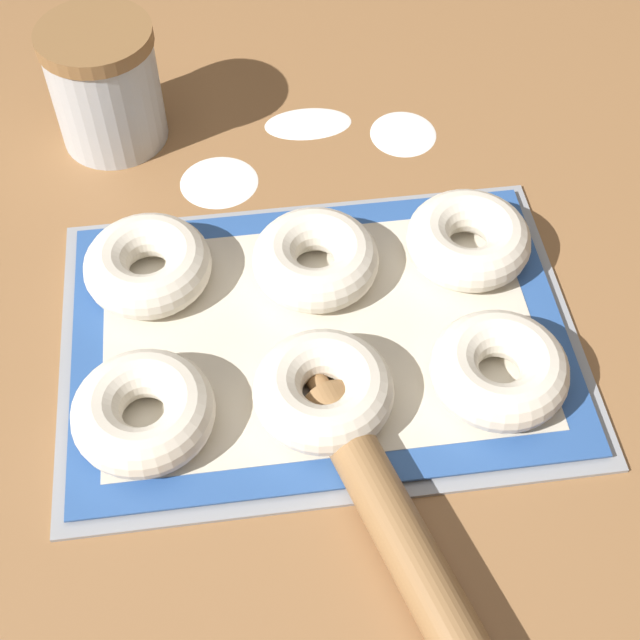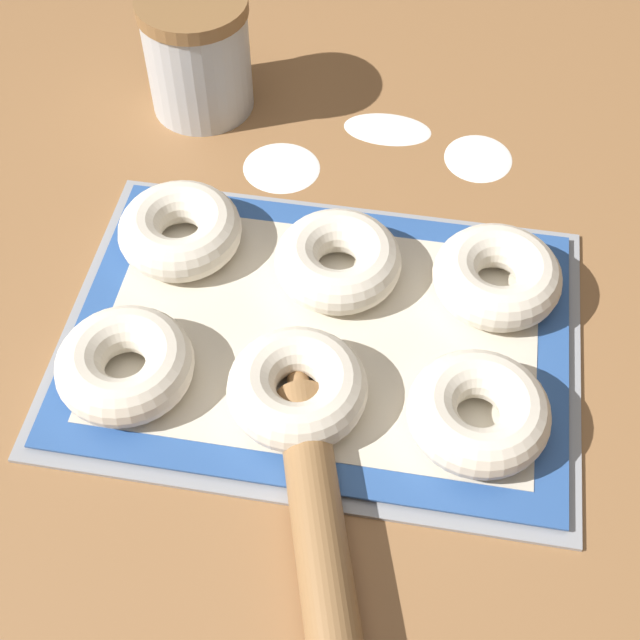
{
  "view_description": "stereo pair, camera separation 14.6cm",
  "coord_description": "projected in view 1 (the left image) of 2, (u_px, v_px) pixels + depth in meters",
  "views": [
    {
      "loc": [
        -0.05,
        -0.49,
        0.68
      ],
      "look_at": [
        0.02,
        -0.0,
        0.03
      ],
      "focal_mm": 50.0,
      "sensor_mm": 36.0,
      "label": 1
    },
    {
      "loc": [
        0.1,
        -0.49,
        0.68
      ],
      "look_at": [
        0.02,
        -0.0,
        0.03
      ],
      "focal_mm": 50.0,
      "sensor_mm": 36.0,
      "label": 2
    }
  ],
  "objects": [
    {
      "name": "flour_canister",
      "position": [
        105.0,
        85.0,
        0.96
      ],
      "size": [
        0.12,
        0.12,
        0.14
      ],
      "color": "silver",
      "rests_on": "ground_plane"
    },
    {
      "name": "flour_patch_side",
      "position": [
        403.0,
        133.0,
        1.02
      ],
      "size": [
        0.08,
        0.08,
        0.0
      ],
      "color": "white",
      "rests_on": "ground_plane"
    },
    {
      "name": "bagel_front_right",
      "position": [
        499.0,
        370.0,
        0.78
      ],
      "size": [
        0.12,
        0.12,
        0.04
      ],
      "color": "silver",
      "rests_on": "baking_mat"
    },
    {
      "name": "ground_plane",
      "position": [
        300.0,
        341.0,
        0.84
      ],
      "size": [
        2.8,
        2.8,
        0.0
      ],
      "primitive_type": "plane",
      "color": "olive"
    },
    {
      "name": "flour_patch_near",
      "position": [
        219.0,
        181.0,
        0.97
      ],
      "size": [
        0.09,
        0.08,
        0.0
      ],
      "color": "white",
      "rests_on": "ground_plane"
    },
    {
      "name": "baking_tray",
      "position": [
        320.0,
        339.0,
        0.84
      ],
      "size": [
        0.48,
        0.35,
        0.01
      ],
      "color": "#93969B",
      "rests_on": "ground_plane"
    },
    {
      "name": "bagel_back_left",
      "position": [
        148.0,
        265.0,
        0.85
      ],
      "size": [
        0.12,
        0.12,
        0.04
      ],
      "color": "silver",
      "rests_on": "baking_mat"
    },
    {
      "name": "flour_patch_far",
      "position": [
        308.0,
        123.0,
        1.03
      ],
      "size": [
        0.1,
        0.06,
        0.0
      ],
      "color": "white",
      "rests_on": "ground_plane"
    },
    {
      "name": "bagel_front_center",
      "position": [
        323.0,
        390.0,
        0.77
      ],
      "size": [
        0.12,
        0.12,
        0.04
      ],
      "color": "silver",
      "rests_on": "baking_mat"
    },
    {
      "name": "baking_mat",
      "position": [
        320.0,
        335.0,
        0.83
      ],
      "size": [
        0.46,
        0.32,
        0.0
      ],
      "color": "#2D569E",
      "rests_on": "baking_tray"
    },
    {
      "name": "rolling_pin",
      "position": [
        435.0,
        599.0,
        0.67
      ],
      "size": [
        0.16,
        0.48,
        0.04
      ],
      "color": "olive",
      "rests_on": "ground_plane"
    },
    {
      "name": "bagel_back_center",
      "position": [
        315.0,
        259.0,
        0.86
      ],
      "size": [
        0.12,
        0.12,
        0.04
      ],
      "color": "silver",
      "rests_on": "baking_mat"
    },
    {
      "name": "bagel_front_left",
      "position": [
        144.0,
        412.0,
        0.75
      ],
      "size": [
        0.12,
        0.12,
        0.04
      ],
      "color": "silver",
      "rests_on": "baking_mat"
    },
    {
      "name": "bagel_back_right",
      "position": [
        468.0,
        240.0,
        0.87
      ],
      "size": [
        0.12,
        0.12,
        0.04
      ],
      "color": "silver",
      "rests_on": "baking_mat"
    }
  ]
}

